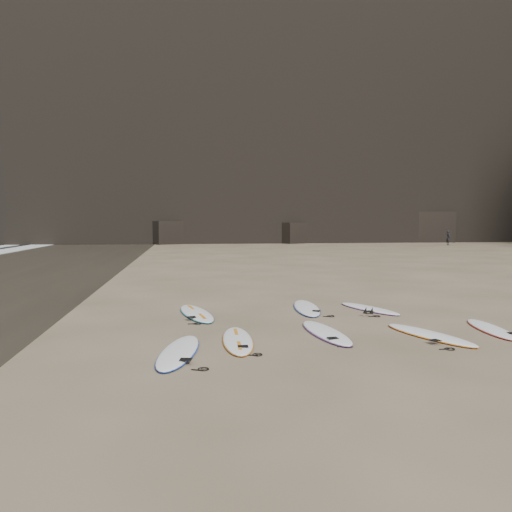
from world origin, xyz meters
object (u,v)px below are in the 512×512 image
at_px(surfboard_6, 307,308).
at_px(surfboard_4, 491,329).
at_px(surfboard_2, 326,332).
at_px(person_a, 448,238).
at_px(surfboard_0, 179,351).
at_px(surfboard_7, 369,308).
at_px(surfboard_1, 238,340).
at_px(surfboard_5, 196,313).
at_px(surfboard_3, 430,334).

bearing_deg(surfboard_6, surfboard_4, -36.62).
height_order(surfboard_2, surfboard_6, surfboard_6).
height_order(surfboard_2, person_a, person_a).
distance_m(surfboard_2, surfboard_6, 3.11).
height_order(surfboard_0, surfboard_7, surfboard_0).
relative_size(surfboard_2, surfboard_7, 1.12).
relative_size(surfboard_4, person_a, 1.45).
bearing_deg(surfboard_1, surfboard_5, 106.44).
distance_m(surfboard_5, person_a, 44.38).
bearing_deg(surfboard_7, surfboard_4, -80.48).
relative_size(surfboard_5, surfboard_6, 1.01).
bearing_deg(surfboard_7, surfboard_1, -163.47).
relative_size(surfboard_1, surfboard_5, 0.91).
relative_size(surfboard_3, surfboard_7, 1.08).
bearing_deg(surfboard_2, person_a, 52.92).
xyz_separation_m(surfboard_0, surfboard_5, (0.42, 3.88, 0.00)).
bearing_deg(surfboard_1, surfboard_6, 59.12).
distance_m(surfboard_5, surfboard_7, 4.82).
relative_size(surfboard_4, surfboard_6, 0.84).
bearing_deg(surfboard_2, surfboard_1, -172.50).
xyz_separation_m(surfboard_4, surfboard_5, (-6.60, 2.88, 0.01)).
xyz_separation_m(surfboard_3, surfboard_7, (-0.10, 3.29, -0.00)).
distance_m(surfboard_0, surfboard_5, 3.90).
bearing_deg(surfboard_5, surfboard_4, -34.69).
relative_size(surfboard_1, surfboard_7, 1.07).
distance_m(surfboard_1, surfboard_7, 5.16).
bearing_deg(surfboard_6, surfboard_0, -123.04).
bearing_deg(surfboard_1, person_a, 58.40).
relative_size(surfboard_0, surfboard_3, 1.04).
height_order(surfboard_0, person_a, person_a).
bearing_deg(surfboard_5, surfboard_0, -107.37).
bearing_deg(surfboard_4, surfboard_2, -173.76).
relative_size(surfboard_0, surfboard_6, 0.96).
bearing_deg(surfboard_7, surfboard_0, -164.76).
bearing_deg(surfboard_2, surfboard_0, -164.34).
xyz_separation_m(surfboard_5, surfboard_7, (4.82, 0.06, -0.01)).
xyz_separation_m(surfboard_1, surfboard_6, (2.34, 3.52, 0.00)).
bearing_deg(surfboard_1, surfboard_2, 14.78).
height_order(surfboard_1, surfboard_7, surfboard_1).
bearing_deg(surfboard_1, surfboard_0, -145.18).
bearing_deg(surfboard_7, person_a, 36.27).
xyz_separation_m(surfboard_2, surfboard_6, (0.34, 3.10, 0.00)).
bearing_deg(surfboard_2, surfboard_7, 48.64).
relative_size(surfboard_5, person_a, 1.75).
distance_m(surfboard_2, surfboard_4, 3.84).
height_order(surfboard_1, surfboard_6, surfboard_6).
height_order(surfboard_3, surfboard_6, surfboard_6).
bearing_deg(surfboard_0, surfboard_5, 94.32).
bearing_deg(surfboard_6, surfboard_1, -117.03).
bearing_deg(surfboard_2, surfboard_5, 131.06).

